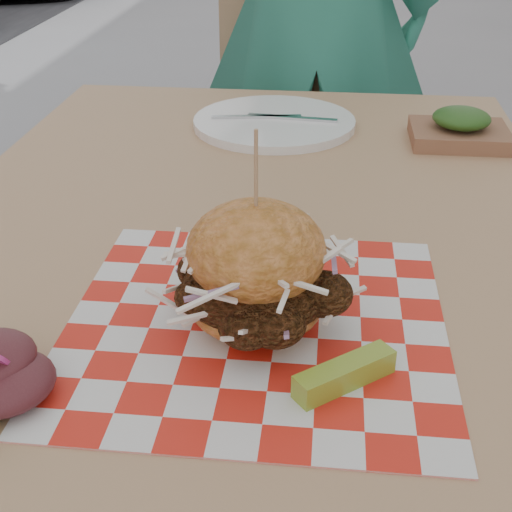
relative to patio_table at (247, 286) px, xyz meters
name	(u,v)px	position (x,y,z in m)	size (l,w,h in m)	color
patio_table	(247,286)	(0.00, 0.00, 0.00)	(0.80, 1.20, 0.75)	tan
patio_chair	(303,122)	(0.02, 1.01, -0.12)	(0.51, 0.51, 0.95)	tan
paper_liner	(256,323)	(0.03, -0.20, 0.08)	(0.36, 0.36, 0.00)	red
sandwich	(256,274)	(0.03, -0.20, 0.13)	(0.17, 0.17, 0.19)	#D37E3B
pickle_spear	(345,374)	(0.12, -0.28, 0.09)	(0.10, 0.02, 0.02)	#90A730
place_setting	(274,122)	(0.00, 0.39, 0.09)	(0.27, 0.27, 0.02)	white
kraft_tray	(460,129)	(0.30, 0.34, 0.10)	(0.15, 0.12, 0.06)	brown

